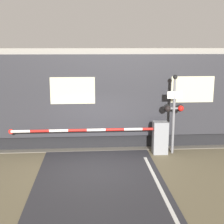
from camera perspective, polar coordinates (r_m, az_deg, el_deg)
ground_plane at (r=11.51m, az=-2.48°, el=-10.33°), size 80.00×80.00×0.00m
track_bed at (r=14.80m, az=-2.87°, el=-5.06°), size 36.00×3.20×0.13m
train at (r=14.94m, az=12.74°, el=3.32°), size 18.23×2.82×4.27m
crossing_barrier at (r=12.86m, az=6.58°, el=-4.44°), size 6.39×0.44×1.35m
signal_post at (r=12.84m, az=11.26°, el=0.48°), size 0.84×0.26×3.25m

